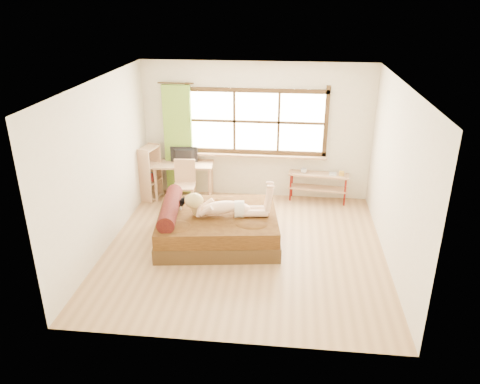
# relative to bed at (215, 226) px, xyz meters

# --- Properties ---
(floor) EXTENTS (4.50, 4.50, 0.00)m
(floor) POSITION_rel_bed_xyz_m (0.53, -0.23, -0.27)
(floor) COLOR #9E754C
(floor) RESTS_ON ground
(ceiling) EXTENTS (4.50, 4.50, 0.00)m
(ceiling) POSITION_rel_bed_xyz_m (0.53, -0.23, 2.43)
(ceiling) COLOR white
(ceiling) RESTS_ON wall_back
(wall_back) EXTENTS (4.50, 0.00, 4.50)m
(wall_back) POSITION_rel_bed_xyz_m (0.53, 2.02, 1.08)
(wall_back) COLOR silver
(wall_back) RESTS_ON floor
(wall_front) EXTENTS (4.50, 0.00, 4.50)m
(wall_front) POSITION_rel_bed_xyz_m (0.53, -2.48, 1.08)
(wall_front) COLOR silver
(wall_front) RESTS_ON floor
(wall_left) EXTENTS (0.00, 4.50, 4.50)m
(wall_left) POSITION_rel_bed_xyz_m (-1.72, -0.23, 1.08)
(wall_left) COLOR silver
(wall_left) RESTS_ON floor
(wall_right) EXTENTS (0.00, 4.50, 4.50)m
(wall_right) POSITION_rel_bed_xyz_m (2.78, -0.23, 1.08)
(wall_right) COLOR silver
(wall_right) RESTS_ON floor
(window) EXTENTS (2.80, 0.16, 1.46)m
(window) POSITION_rel_bed_xyz_m (0.53, 1.99, 1.24)
(window) COLOR #FFEDBF
(window) RESTS_ON wall_back
(curtain) EXTENTS (0.55, 0.10, 2.20)m
(curtain) POSITION_rel_bed_xyz_m (-1.02, 1.90, 0.88)
(curtain) COLOR #518524
(curtain) RESTS_ON wall_back
(bed) EXTENTS (2.18, 1.84, 0.75)m
(bed) POSITION_rel_bed_xyz_m (0.00, 0.00, 0.00)
(bed) COLOR #382711
(bed) RESTS_ON floor
(woman) EXTENTS (1.43, 0.58, 0.60)m
(woman) POSITION_rel_bed_xyz_m (0.20, -0.04, 0.53)
(woman) COLOR beige
(woman) RESTS_ON bed
(kitten) EXTENTS (0.31, 0.16, 0.24)m
(kitten) POSITION_rel_bed_xyz_m (-0.67, 0.11, 0.35)
(kitten) COLOR black
(kitten) RESTS_ON bed
(desk) EXTENTS (1.21, 0.63, 0.73)m
(desk) POSITION_rel_bed_xyz_m (-0.90, 1.72, 0.37)
(desk) COLOR tan
(desk) RESTS_ON floor
(monitor) EXTENTS (0.55, 0.11, 0.31)m
(monitor) POSITION_rel_bed_xyz_m (-0.90, 1.77, 0.62)
(monitor) COLOR black
(monitor) RESTS_ON desk
(chair) EXTENTS (0.44, 0.44, 0.92)m
(chair) POSITION_rel_bed_xyz_m (-0.81, 1.35, 0.24)
(chair) COLOR tan
(chair) RESTS_ON floor
(pipe_shelf) EXTENTS (1.19, 0.42, 0.66)m
(pipe_shelf) POSITION_rel_bed_xyz_m (1.80, 1.84, 0.16)
(pipe_shelf) COLOR tan
(pipe_shelf) RESTS_ON floor
(cup) EXTENTS (0.13, 0.13, 0.09)m
(cup) POSITION_rel_bed_xyz_m (1.49, 1.84, 0.36)
(cup) COLOR gray
(cup) RESTS_ON pipe_shelf
(book) EXTENTS (0.17, 0.21, 0.02)m
(book) POSITION_rel_bed_xyz_m (1.99, 1.84, 0.32)
(book) COLOR gray
(book) RESTS_ON pipe_shelf
(bookshelf) EXTENTS (0.38, 0.53, 1.10)m
(bookshelf) POSITION_rel_bed_xyz_m (-1.55, 1.58, 0.29)
(bookshelf) COLOR tan
(bookshelf) RESTS_ON floor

